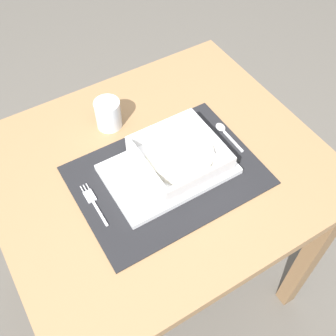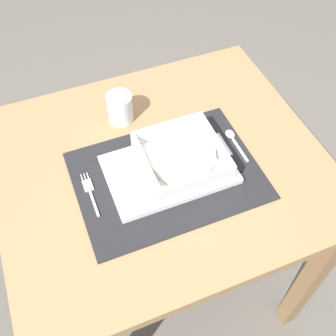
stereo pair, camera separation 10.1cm
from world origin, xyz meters
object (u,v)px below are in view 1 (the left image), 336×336
(porridge_bowl, at_px, (179,156))
(butter_knife, at_px, (224,147))
(dining_table, at_px, (159,190))
(drinking_glass, at_px, (108,115))
(spoon, at_px, (223,130))
(fork, at_px, (93,201))

(porridge_bowl, bearing_deg, butter_knife, -6.53)
(dining_table, distance_m, drinking_glass, 0.25)
(spoon, bearing_deg, dining_table, -179.86)
(dining_table, relative_size, fork, 6.27)
(dining_table, distance_m, butter_knife, 0.22)
(drinking_glass, bearing_deg, fork, -125.31)
(porridge_bowl, bearing_deg, dining_table, 142.24)
(butter_knife, relative_size, drinking_glass, 1.69)
(spoon, distance_m, drinking_glass, 0.31)
(dining_table, xyz_separation_m, butter_knife, (0.18, -0.05, 0.12))
(fork, bearing_deg, spoon, 1.33)
(fork, bearing_deg, porridge_bowl, -4.84)
(drinking_glass, bearing_deg, butter_knife, -47.04)
(drinking_glass, bearing_deg, porridge_bowl, -68.30)
(fork, height_order, butter_knife, butter_knife)
(drinking_glass, bearing_deg, spoon, -36.37)
(porridge_bowl, height_order, butter_knife, porridge_bowl)
(dining_table, bearing_deg, butter_knife, -15.49)
(fork, distance_m, drinking_glass, 0.26)
(fork, bearing_deg, butter_knife, -6.21)
(spoon, height_order, butter_knife, spoon)
(spoon, xyz_separation_m, butter_knife, (-0.03, -0.05, -0.00))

